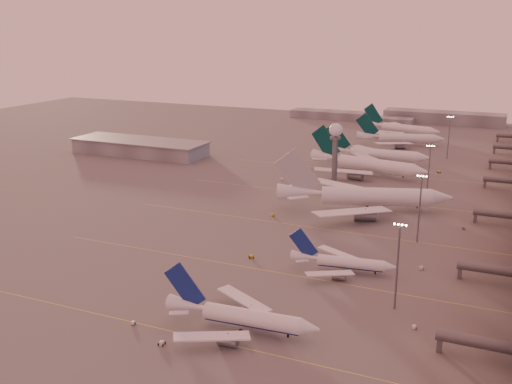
% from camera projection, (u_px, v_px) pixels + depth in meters
% --- Properties ---
extents(ground, '(700.00, 700.00, 0.00)m').
position_uv_depth(ground, '(206.00, 274.00, 184.65)').
color(ground, '#575555').
rests_on(ground, ground).
extents(taxiway_markings, '(180.00, 185.25, 0.02)m').
position_uv_depth(taxiway_markings, '(349.00, 232.00, 222.28)').
color(taxiway_markings, '#E0CF4F').
rests_on(taxiway_markings, ground).
extents(hangar, '(82.00, 27.00, 8.50)m').
position_uv_depth(hangar, '(140.00, 147.00, 353.42)').
color(hangar, slate).
rests_on(hangar, ground).
extents(radar_tower, '(6.40, 6.40, 31.10)m').
position_uv_depth(radar_tower, '(335.00, 141.00, 282.68)').
color(radar_tower, '#5A5C62').
rests_on(radar_tower, ground).
extents(mast_a, '(3.60, 0.56, 25.00)m').
position_uv_depth(mast_a, '(398.00, 262.00, 158.36)').
color(mast_a, '#5A5C62').
rests_on(mast_a, ground).
extents(mast_b, '(3.60, 0.56, 25.00)m').
position_uv_depth(mast_b, '(420.00, 205.00, 207.96)').
color(mast_b, '#5A5C62').
rests_on(mast_b, ground).
extents(mast_c, '(3.60, 0.56, 25.00)m').
position_uv_depth(mast_c, '(429.00, 170.00, 258.32)').
color(mast_c, '#5A5C62').
rests_on(mast_c, ground).
extents(mast_d, '(3.60, 0.56, 25.00)m').
position_uv_depth(mast_d, '(449.00, 135.00, 338.34)').
color(mast_d, '#5A5C62').
rests_on(mast_d, ground).
extents(distant_horizon, '(165.00, 37.50, 9.00)m').
position_uv_depth(distant_horizon, '(407.00, 117.00, 468.84)').
color(distant_horizon, slate).
rests_on(distant_horizon, ground).
extents(narrowbody_near, '(41.48, 33.04, 16.20)m').
position_uv_depth(narrowbody_near, '(241.00, 319.00, 149.58)').
color(narrowbody_near, white).
rests_on(narrowbody_near, ground).
extents(narrowbody_mid, '(33.59, 26.65, 13.16)m').
position_uv_depth(narrowbody_mid, '(343.00, 264.00, 185.52)').
color(narrowbody_mid, white).
rests_on(narrowbody_mid, ground).
extents(widebody_white, '(70.00, 55.19, 25.57)m').
position_uv_depth(widebody_white, '(364.00, 200.00, 246.59)').
color(widebody_white, white).
rests_on(widebody_white, ground).
extents(greentail_a, '(63.94, 51.17, 23.44)m').
position_uv_depth(greentail_a, '(368.00, 167.00, 304.46)').
color(greentail_a, white).
rests_on(greentail_a, ground).
extents(greentail_b, '(59.26, 47.81, 21.52)m').
position_uv_depth(greentail_b, '(376.00, 157.00, 329.67)').
color(greentail_b, white).
rests_on(greentail_b, ground).
extents(greentail_c, '(54.58, 43.56, 20.18)m').
position_uv_depth(greentail_c, '(400.00, 140.00, 378.66)').
color(greentail_c, white).
rests_on(greentail_c, ground).
extents(greentail_d, '(55.56, 44.37, 20.50)m').
position_uv_depth(greentail_d, '(401.00, 130.00, 413.37)').
color(greentail_d, white).
rests_on(greentail_d, ground).
extents(gsv_truck_a, '(4.91, 1.99, 1.96)m').
position_uv_depth(gsv_truck_a, '(134.00, 322.00, 153.08)').
color(gsv_truck_a, silver).
rests_on(gsv_truck_a, ground).
extents(gsv_tug_near, '(2.40, 3.58, 0.96)m').
position_uv_depth(gsv_tug_near, '(162.00, 343.00, 143.60)').
color(gsv_tug_near, silver).
rests_on(gsv_tug_near, ground).
extents(gsv_catering_a, '(4.80, 2.84, 3.69)m').
position_uv_depth(gsv_catering_a, '(415.00, 322.00, 150.86)').
color(gsv_catering_a, silver).
rests_on(gsv_catering_a, ground).
extents(gsv_tug_mid, '(3.70, 4.07, 1.00)m').
position_uv_depth(gsv_tug_mid, '(251.00, 257.00, 196.98)').
color(gsv_tug_mid, gold).
rests_on(gsv_tug_mid, ground).
extents(gsv_truck_b, '(5.67, 3.15, 2.17)m').
position_uv_depth(gsv_truck_b, '(423.00, 266.00, 187.57)').
color(gsv_truck_b, silver).
rests_on(gsv_truck_b, ground).
extents(gsv_truck_c, '(5.54, 5.63, 2.35)m').
position_uv_depth(gsv_truck_c, '(273.00, 214.00, 239.54)').
color(gsv_truck_c, gold).
rests_on(gsv_truck_c, ground).
extents(gsv_catering_b, '(4.54, 2.19, 3.72)m').
position_uv_depth(gsv_catering_b, '(464.00, 225.00, 223.86)').
color(gsv_catering_b, '#4E5153').
rests_on(gsv_catering_b, ground).
extents(gsv_truck_d, '(4.26, 6.66, 2.53)m').
position_uv_depth(gsv_truck_d, '(282.00, 178.00, 294.97)').
color(gsv_truck_d, silver).
rests_on(gsv_truck_d, ground).
extents(gsv_tug_hangar, '(4.04, 3.52, 0.99)m').
position_uv_depth(gsv_tug_hangar, '(439.00, 172.00, 309.40)').
color(gsv_tug_hangar, gold).
rests_on(gsv_tug_hangar, ground).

